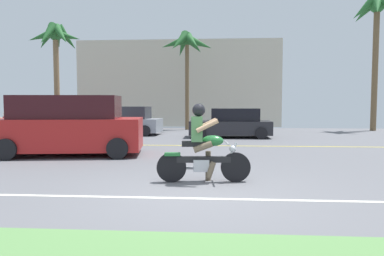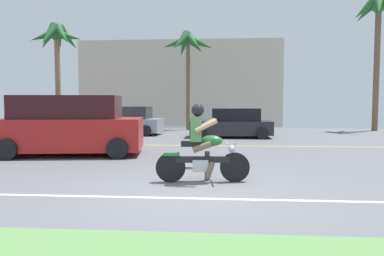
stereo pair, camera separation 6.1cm
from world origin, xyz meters
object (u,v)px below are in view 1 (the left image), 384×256
(parked_car_0, at_px, (52,120))
(parked_car_1, at_px, (124,121))
(palm_tree_1, at_px, (187,46))
(suv_nearby, at_px, (70,126))
(parked_car_2, at_px, (231,124))
(palm_tree_0, at_px, (56,42))
(palm_tree_2, at_px, (376,18))
(motorcyclist, at_px, (203,149))
(motorcyclist_distant, at_px, (4,130))

(parked_car_0, relative_size, parked_car_1, 0.89)
(parked_car_1, distance_m, palm_tree_1, 6.67)
(suv_nearby, height_order, palm_tree_1, palm_tree_1)
(parked_car_1, height_order, parked_car_2, parked_car_1)
(palm_tree_0, bearing_deg, parked_car_0, -86.82)
(parked_car_2, bearing_deg, parked_car_1, 168.71)
(palm_tree_0, relative_size, palm_tree_2, 0.79)
(motorcyclist, relative_size, parked_car_0, 0.54)
(parked_car_0, height_order, motorcyclist_distant, parked_car_0)
(motorcyclist, distance_m, palm_tree_0, 17.06)
(motorcyclist, bearing_deg, parked_car_2, 84.57)
(suv_nearby, bearing_deg, palm_tree_2, 38.91)
(parked_car_0, xyz_separation_m, parked_car_2, (10.20, -2.50, -0.03))
(parked_car_2, distance_m, motorcyclist_distant, 10.00)
(parked_car_0, xyz_separation_m, palm_tree_2, (18.90, 2.45, 6.03))
(palm_tree_2, height_order, motorcyclist_distant, palm_tree_2)
(parked_car_0, height_order, parked_car_1, parked_car_1)
(palm_tree_1, bearing_deg, palm_tree_2, -0.34)
(suv_nearby, bearing_deg, palm_tree_0, 116.20)
(parked_car_2, distance_m, palm_tree_0, 11.74)
(parked_car_2, distance_m, palm_tree_1, 7.23)
(parked_car_1, xyz_separation_m, palm_tree_1, (3.04, 3.89, 4.48))
(motorcyclist, height_order, parked_car_2, motorcyclist)
(motorcyclist, xyz_separation_m, palm_tree_0, (-9.28, 13.56, 4.58))
(palm_tree_2, bearing_deg, palm_tree_0, -175.28)
(parked_car_2, xyz_separation_m, motorcyclist_distant, (-9.32, -3.62, -0.10))
(motorcyclist, distance_m, parked_car_1, 12.23)
(motorcyclist_distant, bearing_deg, parked_car_2, 21.22)
(parked_car_2, relative_size, motorcyclist_distant, 2.43)
(suv_nearby, xyz_separation_m, motorcyclist_distant, (-3.91, 2.82, -0.36))
(suv_nearby, relative_size, palm_tree_2, 0.60)
(motorcyclist_distant, bearing_deg, palm_tree_2, 25.43)
(suv_nearby, distance_m, parked_car_1, 7.58)
(palm_tree_1, bearing_deg, palm_tree_0, -167.98)
(suv_nearby, height_order, parked_car_1, suv_nearby)
(suv_nearby, relative_size, motorcyclist_distant, 2.98)
(motorcyclist, relative_size, palm_tree_1, 0.32)
(palm_tree_0, xyz_separation_m, palm_tree_1, (7.66, 1.63, -0.11))
(palm_tree_1, xyz_separation_m, palm_tree_2, (11.30, -0.07, 1.54))
(parked_car_2, distance_m, palm_tree_2, 11.70)
(palm_tree_0, xyz_separation_m, motorcyclist_distant, (0.93, -7.01, -4.72))
(palm_tree_1, distance_m, palm_tree_2, 11.40)
(parked_car_1, relative_size, parked_car_2, 1.05)
(palm_tree_1, distance_m, motorcyclist_distant, 11.88)
(parked_car_2, height_order, motorcyclist_distant, parked_car_2)
(parked_car_0, bearing_deg, parked_car_1, -16.78)
(palm_tree_0, bearing_deg, palm_tree_1, 12.02)
(motorcyclist, height_order, palm_tree_0, palm_tree_0)
(suv_nearby, xyz_separation_m, palm_tree_0, (-4.84, 9.83, 4.36))
(parked_car_2, height_order, palm_tree_2, palm_tree_2)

